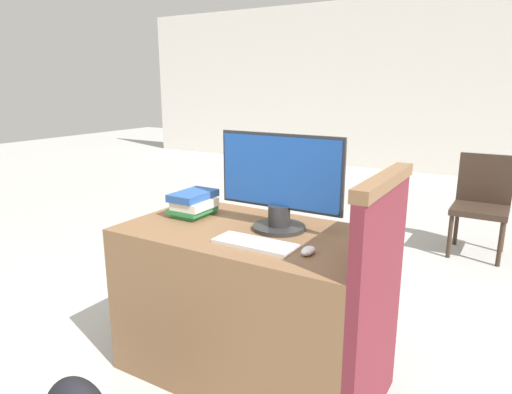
{
  "coord_description": "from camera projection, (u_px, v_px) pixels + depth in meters",
  "views": [
    {
      "loc": [
        1.1,
        -1.42,
        1.45
      ],
      "look_at": [
        0.06,
        0.32,
        0.94
      ],
      "focal_mm": 32.0,
      "sensor_mm": 36.0,
      "label": 1
    }
  ],
  "objects": [
    {
      "name": "keyboard",
      "position": [
        255.0,
        243.0,
        1.99
      ],
      "size": [
        0.37,
        0.14,
        0.02
      ],
      "color": "silver",
      "rests_on": "desk"
    },
    {
      "name": "monitor",
      "position": [
        280.0,
        184.0,
        2.15
      ],
      "size": [
        0.64,
        0.26,
        0.46
      ],
      "color": "#282828",
      "rests_on": "desk"
    },
    {
      "name": "far_chair",
      "position": [
        482.0,
        200.0,
        3.92
      ],
      "size": [
        0.44,
        0.44,
        0.85
      ],
      "rotation": [
        0.0,
        0.0,
        -0.5
      ],
      "color": "#38281E",
      "rests_on": "ground_plane"
    },
    {
      "name": "book_stack",
      "position": [
        194.0,
        204.0,
        2.42
      ],
      "size": [
        0.19,
        0.26,
        0.13
      ],
      "color": "#2D7F42",
      "rests_on": "desk"
    },
    {
      "name": "carrel_divider",
      "position": [
        376.0,
        303.0,
        1.89
      ],
      "size": [
        0.07,
        0.63,
        1.11
      ],
      "color": "maroon",
      "rests_on": "ground_plane"
    },
    {
      "name": "desk",
      "position": [
        250.0,
        302.0,
        2.29
      ],
      "size": [
        1.24,
        0.71,
        0.76
      ],
      "color": "brown",
      "rests_on": "ground_plane"
    },
    {
      "name": "mouse",
      "position": [
        308.0,
        251.0,
        1.88
      ],
      "size": [
        0.05,
        0.09,
        0.03
      ],
      "color": "white",
      "rests_on": "desk"
    },
    {
      "name": "wall_back",
      "position": [
        454.0,
        86.0,
        7.05
      ],
      "size": [
        12.0,
        0.06,
        2.8
      ],
      "color": "silver",
      "rests_on": "ground_plane"
    }
  ]
}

